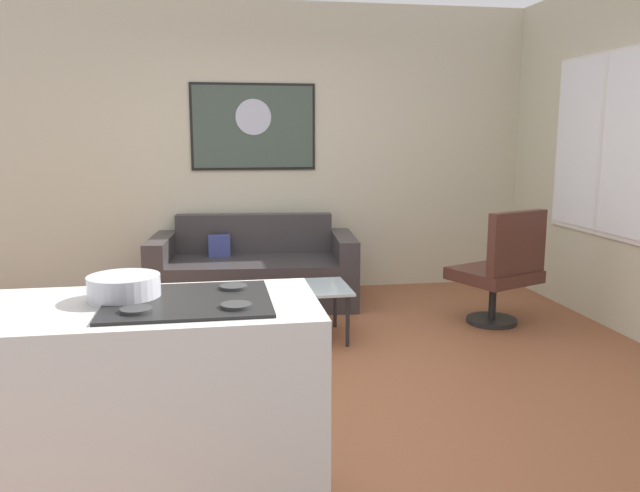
% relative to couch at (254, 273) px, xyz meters
% --- Properties ---
extents(ground, '(6.40, 6.40, 0.04)m').
position_rel_couch_xyz_m(ground, '(0.19, -1.92, -0.30)').
color(ground, brown).
extents(back_wall, '(6.40, 0.05, 2.80)m').
position_rel_couch_xyz_m(back_wall, '(0.19, 0.50, 1.12)').
color(back_wall, beige).
rests_on(back_wall, ground).
extents(couch, '(1.92, 1.04, 0.79)m').
position_rel_couch_xyz_m(couch, '(0.00, 0.00, 0.00)').
color(couch, '#322E2F').
rests_on(couch, ground).
extents(coffee_table, '(1.04, 0.58, 0.41)m').
position_rel_couch_xyz_m(coffee_table, '(0.13, -1.12, 0.10)').
color(coffee_table, silver).
rests_on(coffee_table, ground).
extents(armchair, '(0.77, 0.75, 0.96)m').
position_rel_couch_xyz_m(armchair, '(1.94, -1.06, 0.19)').
color(armchair, black).
rests_on(armchair, ground).
extents(kitchen_counter, '(1.49, 0.65, 0.96)m').
position_rel_couch_xyz_m(kitchen_counter, '(-0.72, -3.43, 0.19)').
color(kitchen_counter, silver).
rests_on(kitchen_counter, ground).
extents(mixing_bowl, '(0.27, 0.27, 0.09)m').
position_rel_couch_xyz_m(mixing_bowl, '(-0.69, -3.35, 0.70)').
color(mixing_bowl, silver).
rests_on(mixing_bowl, kitchen_counter).
extents(wall_painting, '(1.20, 0.03, 0.83)m').
position_rel_couch_xyz_m(wall_painting, '(0.05, 0.46, 1.34)').
color(wall_painting, black).
extents(window, '(0.03, 1.39, 1.48)m').
position_rel_couch_xyz_m(window, '(2.77, -1.02, 1.19)').
color(window, silver).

